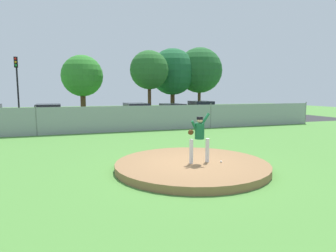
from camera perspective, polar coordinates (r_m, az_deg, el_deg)
name	(u,v)px	position (r m, az deg, el deg)	size (l,w,h in m)	color
ground_plane	(147,141)	(15.57, -4.12, -2.97)	(80.00, 80.00, 0.00)	#4C8438
asphalt_strip	(121,124)	(23.82, -9.32, 0.36)	(44.00, 7.00, 0.01)	#2B2B2D
pitchers_mound	(192,166)	(9.99, 4.73, -7.83)	(5.24, 5.24, 0.24)	olive
pitcher_youth	(199,134)	(9.72, 6.23, -1.67)	(0.77, 0.32, 1.69)	silver
baseball	(221,162)	(10.01, 10.49, -6.96)	(0.07, 0.07, 0.07)	white
chainlink_fence	(132,119)	(19.33, -7.16, 1.47)	(29.36, 0.07, 1.81)	gray
parked_car_burgundy	(172,113)	(24.88, 0.89, 2.53)	(1.95, 4.60, 1.62)	maroon
parked_car_teal	(201,112)	(26.17, 6.51, 2.85)	(2.06, 4.17, 1.81)	#146066
parked_car_champagne	(49,116)	(23.11, -22.61, 1.80)	(2.04, 4.68, 1.74)	tan
parked_car_white	(136,114)	(23.61, -6.35, 2.38)	(1.95, 4.69, 1.73)	silver
traffic_cone_orange	(30,121)	(25.64, -25.68, 0.81)	(0.40, 0.40, 0.55)	orange
traffic_light_near	(17,79)	(28.04, -27.80, 8.34)	(0.28, 0.46, 5.59)	black
tree_leaning_west	(82,76)	(32.11, -16.66, 9.48)	(4.34, 4.34, 6.50)	#4C331E
tree_broad_right	(149,70)	(31.11, -3.74, 11.01)	(4.11, 4.11, 7.01)	#4C331E
tree_bushy_near	(173,72)	(34.38, 0.92, 10.69)	(5.41, 5.41, 7.69)	#4C331E
tree_broad_left	(200,70)	(35.37, 6.29, 10.92)	(5.41, 5.41, 7.91)	#4C331E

